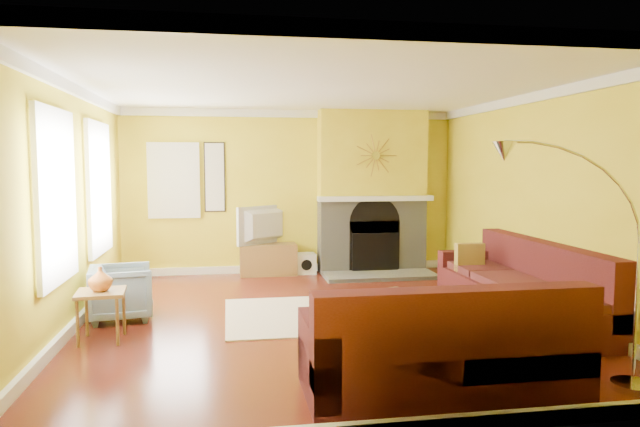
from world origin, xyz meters
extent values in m
cube|color=maroon|center=(0.00, 0.00, -0.01)|extent=(5.50, 6.00, 0.02)
cube|color=white|center=(0.00, 0.00, 2.71)|extent=(5.50, 6.00, 0.02)
cube|color=yellow|center=(0.00, 3.01, 1.35)|extent=(5.50, 0.02, 2.70)
cube|color=yellow|center=(0.00, -3.01, 1.35)|extent=(5.50, 0.02, 2.70)
cube|color=yellow|center=(-2.76, 0.00, 1.35)|extent=(0.02, 6.00, 2.70)
cube|color=yellow|center=(2.76, 0.00, 1.35)|extent=(0.02, 6.00, 2.70)
cube|color=white|center=(-2.72, 1.30, 1.50)|extent=(0.06, 1.22, 1.72)
cube|color=white|center=(-2.72, -0.60, 1.50)|extent=(0.06, 1.22, 1.72)
cube|color=white|center=(-1.90, 2.96, 1.55)|extent=(0.82, 0.06, 1.22)
cube|color=white|center=(-1.25, 2.97, 1.60)|extent=(0.34, 0.04, 1.14)
cube|color=white|center=(1.35, 2.56, 1.25)|extent=(1.92, 0.22, 0.08)
cube|color=gray|center=(1.35, 2.25, 0.03)|extent=(1.80, 0.70, 0.06)
cube|color=beige|center=(0.10, 0.17, 0.01)|extent=(2.40, 1.80, 0.02)
cube|color=olive|center=(-0.40, 2.76, 0.25)|extent=(0.92, 0.42, 0.51)
imported|color=black|center=(-0.40, 2.76, 0.82)|extent=(0.94, 0.78, 0.62)
cube|color=white|center=(0.22, 2.80, 0.16)|extent=(0.33, 0.33, 0.33)
imported|color=gray|center=(-2.29, 0.34, 0.32)|extent=(0.80, 0.79, 0.64)
imported|color=orange|center=(-2.35, -0.47, 0.65)|extent=(0.28, 0.28, 0.25)
imported|color=white|center=(0.50, -0.55, 0.38)|extent=(0.28, 0.32, 0.03)
camera|label=1|loc=(-1.06, -6.49, 1.82)|focal=32.00mm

